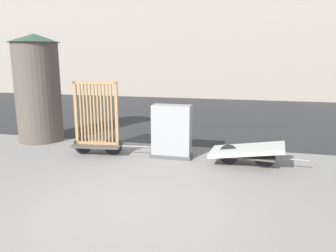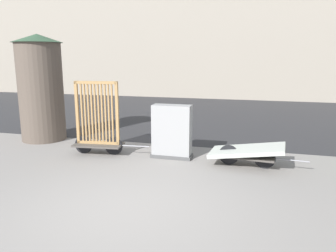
{
  "view_description": "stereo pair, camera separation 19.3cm",
  "coord_description": "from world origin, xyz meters",
  "px_view_note": "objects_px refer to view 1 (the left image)",
  "views": [
    {
      "loc": [
        1.79,
        -4.63,
        2.41
      ],
      "look_at": [
        0.0,
        2.66,
        0.83
      ],
      "focal_mm": 35.0,
      "sensor_mm": 36.0,
      "label": 1
    },
    {
      "loc": [
        1.98,
        -4.58,
        2.41
      ],
      "look_at": [
        0.0,
        2.66,
        0.83
      ],
      "focal_mm": 35.0,
      "sensor_mm": 36.0,
      "label": 2
    }
  ],
  "objects_px": {
    "advertising_column": "(38,87)",
    "bike_cart_with_bedframe": "(97,128)",
    "bike_cart_with_mattress": "(247,151)",
    "utility_cabinet": "(172,133)"
  },
  "relations": [
    {
      "from": "bike_cart_with_mattress",
      "to": "utility_cabinet",
      "type": "xyz_separation_m",
      "value": [
        -1.79,
        0.23,
        0.26
      ]
    },
    {
      "from": "bike_cart_with_mattress",
      "to": "advertising_column",
      "type": "distance_m",
      "value": 6.14
    },
    {
      "from": "bike_cart_with_mattress",
      "to": "bike_cart_with_bedframe",
      "type": "bearing_deg",
      "value": -175.13
    },
    {
      "from": "bike_cart_with_mattress",
      "to": "advertising_column",
      "type": "height_order",
      "value": "advertising_column"
    },
    {
      "from": "bike_cart_with_bedframe",
      "to": "bike_cart_with_mattress",
      "type": "xyz_separation_m",
      "value": [
        3.64,
        -0.0,
        -0.34
      ]
    },
    {
      "from": "advertising_column",
      "to": "bike_cart_with_bedframe",
      "type": "bearing_deg",
      "value": -23.23
    },
    {
      "from": "bike_cart_with_bedframe",
      "to": "advertising_column",
      "type": "bearing_deg",
      "value": 150.33
    },
    {
      "from": "bike_cart_with_mattress",
      "to": "utility_cabinet",
      "type": "relative_size",
      "value": 1.66
    },
    {
      "from": "utility_cabinet",
      "to": "advertising_column",
      "type": "height_order",
      "value": "advertising_column"
    },
    {
      "from": "bike_cart_with_bedframe",
      "to": "bike_cart_with_mattress",
      "type": "height_order",
      "value": "bike_cart_with_bedframe"
    }
  ]
}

